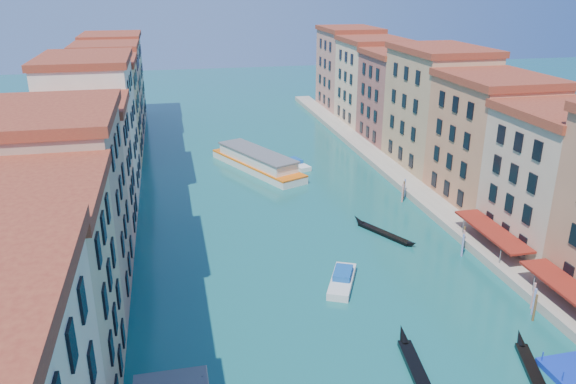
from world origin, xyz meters
The scene contains 10 objects.
left_bank_palazzos centered at (-26.00, 64.68, 9.71)m, with size 12.80×128.40×21.00m.
right_bank_palazzos centered at (30.00, 65.00, 9.75)m, with size 12.80×128.40×21.00m.
quay centered at (22.00, 65.00, 0.50)m, with size 4.00×140.00×1.00m, color gray.
mooring_poles_right centered at (19.10, 28.80, 1.30)m, with size 1.44×54.24×3.20m.
vaporetto_far centered at (-0.16, 76.84, 1.50)m, with size 13.86×22.43×3.32m.
gondola_fore centered at (3.99, 19.12, 0.44)m, with size 2.83×13.11×2.62m.
gondola_right centered at (13.33, 17.04, 0.45)m, with size 4.63×11.30×2.33m.
gondola_far centered at (11.49, 46.85, 0.32)m, with size 5.78×10.22×1.57m.
motorboat_mid centered at (2.45, 35.69, 0.59)m, with size 5.15×7.54×1.50m.
motorboat_far centered at (6.86, 76.97, 0.54)m, with size 4.12×6.98×1.38m.
Camera 1 is at (-14.72, -15.55, 31.04)m, focal length 35.00 mm.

